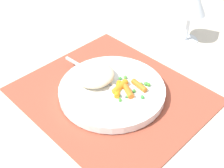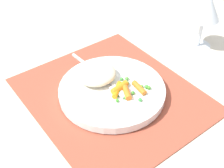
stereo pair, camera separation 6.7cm
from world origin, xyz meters
The scene contains 8 objects.
ground_plane centered at (0.00, 0.00, 0.00)m, with size 2.40×2.40×0.00m, color beige.
placemat centered at (0.00, 0.00, 0.00)m, with size 0.41×0.35×0.01m, color #9E4733.
plate centered at (0.00, 0.00, 0.02)m, with size 0.24×0.24×0.02m, color white.
rice_mound centered at (-0.05, -0.01, 0.04)m, with size 0.09×0.09×0.03m, color beige.
carrot_portion centered at (0.03, 0.02, 0.03)m, with size 0.07×0.07×0.02m.
pea_scatter centered at (0.03, 0.03, 0.03)m, with size 0.09×0.09×0.01m.
fork centered at (-0.04, 0.00, 0.03)m, with size 0.21×0.02×0.01m.
wine_glass centered at (-0.02, 0.32, 0.12)m, with size 0.08×0.08×0.16m.
Camera 1 is at (0.36, -0.36, 0.47)m, focal length 47.73 mm.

